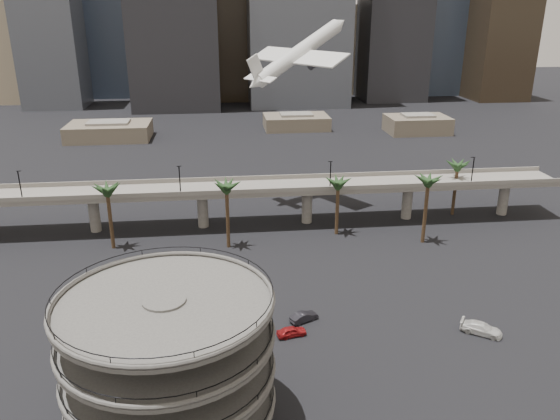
{
  "coord_description": "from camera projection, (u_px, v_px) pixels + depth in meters",
  "views": [
    {
      "loc": [
        -6.83,
        -52.58,
        43.57
      ],
      "look_at": [
        2.2,
        28.0,
        13.19
      ],
      "focal_mm": 35.0,
      "sensor_mm": 36.0,
      "label": 1
    }
  ],
  "objects": [
    {
      "name": "ground",
      "position": [
        288.0,
        396.0,
        64.93
      ],
      "size": [
        700.0,
        700.0,
        0.0
      ],
      "primitive_type": "plane",
      "color": "black",
      "rests_on": "ground"
    },
    {
      "name": "parking_ramp",
      "position": [
        169.0,
        354.0,
        56.4
      ],
      "size": [
        22.2,
        22.2,
        17.35
      ],
      "color": "#484643",
      "rests_on": "ground"
    },
    {
      "name": "palm_trees",
      "position": [
        317.0,
        183.0,
        106.07
      ],
      "size": [
        76.4,
        18.4,
        14.0
      ],
      "color": "#45301D",
      "rests_on": "ground"
    },
    {
      "name": "low_buildings",
      "position": [
        258.0,
        126.0,
        197.06
      ],
      "size": [
        135.0,
        27.5,
        6.8
      ],
      "color": "brown",
      "rests_on": "ground"
    },
    {
      "name": "car_c",
      "position": [
        481.0,
        328.0,
        77.07
      ],
      "size": [
        6.02,
        5.11,
        1.65
      ],
      "primitive_type": "imported",
      "rotation": [
        0.0,
        0.0,
        0.98
      ],
      "color": "silver",
      "rests_on": "ground"
    },
    {
      "name": "overpass",
      "position": [
        255.0,
        192.0,
        113.53
      ],
      "size": [
        130.0,
        9.3,
        14.7
      ],
      "color": "#67625C",
      "rests_on": "ground"
    },
    {
      "name": "car_a",
      "position": [
        292.0,
        331.0,
        76.56
      ],
      "size": [
        4.48,
        2.53,
        1.44
      ],
      "primitive_type": "imported",
      "rotation": [
        0.0,
        0.0,
        1.78
      ],
      "color": "maroon",
      "rests_on": "ground"
    },
    {
      "name": "car_b",
      "position": [
        304.0,
        317.0,
        80.18
      ],
      "size": [
        4.58,
        3.27,
        1.44
      ],
      "primitive_type": "imported",
      "rotation": [
        0.0,
        0.0,
        2.02
      ],
      "color": "black",
      "rests_on": "ground"
    },
    {
      "name": "airborne_jet",
      "position": [
        299.0,
        53.0,
        122.38
      ],
      "size": [
        26.5,
        25.78,
        16.06
      ],
      "rotation": [
        0.0,
        -0.44,
        0.59
      ],
      "color": "silver",
      "rests_on": "ground"
    }
  ]
}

